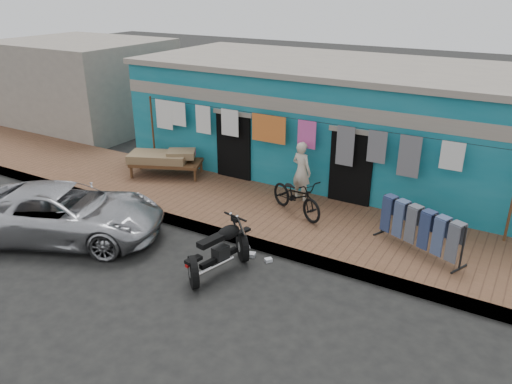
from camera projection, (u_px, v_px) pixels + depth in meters
name	position (u px, v px, depth m)	size (l,w,h in m)	color
ground	(205.00, 278.00, 10.01)	(80.00, 80.00, 0.00)	black
sidewalk	(277.00, 217.00, 12.34)	(28.00, 3.00, 0.25)	brown
curb	(246.00, 241.00, 11.20)	(28.00, 0.10, 0.25)	gray
building	(341.00, 120.00, 14.90)	(12.20, 5.20, 3.36)	#0E6A7F
neighbor_left	(84.00, 84.00, 20.07)	(6.00, 5.00, 3.40)	#9E9384
clothesline	(283.00, 135.00, 12.92)	(10.06, 0.06, 2.10)	brown
car	(64.00, 212.00, 11.37)	(2.08, 4.58, 1.29)	#B7B8BD
seated_person	(302.00, 171.00, 12.74)	(0.56, 0.37, 1.55)	beige
bicycle	(297.00, 192.00, 12.00)	(0.62, 1.76, 1.14)	black
motorcycle	(219.00, 249.00, 9.99)	(0.95, 1.81, 1.12)	black
charpoy	(166.00, 163.00, 14.53)	(2.35, 1.77, 0.72)	brown
jeans_rack	(420.00, 229.00, 10.37)	(2.07, 1.19, 0.99)	black
litter_a	(251.00, 255.00, 10.79)	(0.19, 0.15, 0.08)	silver
litter_b	(268.00, 260.00, 10.59)	(0.15, 0.11, 0.08)	silver
litter_c	(219.00, 256.00, 10.74)	(0.21, 0.17, 0.08)	silver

